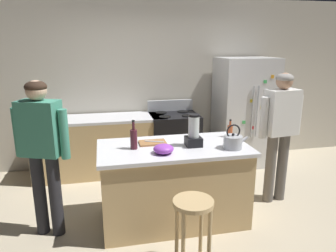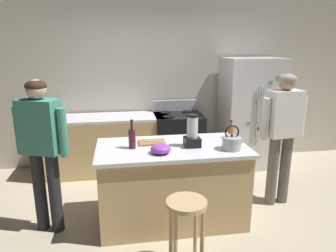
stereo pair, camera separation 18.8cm
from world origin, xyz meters
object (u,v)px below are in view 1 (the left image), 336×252
Objects in this scene: bottle_cooking_sauce at (230,131)px; tea_kettle at (233,141)px; person_by_sink_right at (280,126)px; chef_knife at (154,141)px; potted_plant at (43,109)px; blender_appliance at (194,133)px; cutting_board at (153,143)px; mixing_bowl at (163,149)px; refrigerator at (244,112)px; person_by_island_left at (42,145)px; kitchen_island at (173,184)px; bottle_wine at (134,139)px; bar_stool at (193,216)px; stove_range at (174,141)px.

tea_kettle is at bearing -108.68° from bottle_cooking_sauce.
person_by_sink_right is 7.54× the size of chef_knife.
potted_plant is 0.84× the size of blender_appliance.
tea_kettle is 0.89m from cutting_board.
tea_kettle is (0.76, -0.00, 0.03)m from mixing_bowl.
cutting_board is at bearing 157.24° from tea_kettle.
person_by_sink_right is 1.59m from chef_knife.
refrigerator reaches higher than person_by_sink_right.
person_by_island_left is at bearing 169.54° from mixing_bowl.
person_by_sink_right is 0.66m from bottle_cooking_sauce.
bottle_wine is at bearing -179.45° from kitchen_island.
kitchen_island is 1.47m from person_by_island_left.
refrigerator reaches higher than tea_kettle.
chef_knife is (1.40, -1.41, -0.15)m from potted_plant.
kitchen_island is at bearing 161.20° from tea_kettle.
refrigerator is 3.14m from potted_plant.
kitchen_island is 0.52m from cutting_board.
tea_kettle is at bearing -10.95° from bottle_wine.
bar_stool is 0.77m from mixing_bowl.
person_by_island_left is 7.68× the size of bottle_cooking_sauce.
blender_appliance is at bearing 24.41° from mixing_bowl.
chef_knife is at bearing -176.39° from bottle_cooking_sauce.
person_by_sink_right is at bearing -52.10° from stove_range.
refrigerator is 2.49m from bottle_wine.
bottle_wine reaches higher than bottle_cooking_sauce.
stove_range is (-1.18, 0.02, -0.43)m from refrigerator.
person_by_island_left is at bearing -152.47° from chef_knife.
chef_knife is (-0.18, 0.96, 0.40)m from bar_stool.
bottle_wine is at bearing -128.08° from chef_knife.
refrigerator reaches higher than person_by_island_left.
chef_knife is at bearing 96.46° from mixing_bowl.
person_by_island_left is (-1.72, -1.50, 0.54)m from stove_range.
person_by_island_left is at bearing -81.46° from potted_plant.
cutting_board is (-1.61, -0.05, -0.09)m from person_by_sink_right.
tea_kettle is (-0.14, -0.40, 0.00)m from bottle_cooking_sauce.
potted_plant is at bearing 179.08° from refrigerator.
blender_appliance is (-1.33, -1.54, 0.17)m from refrigerator.
kitchen_island is 0.93× the size of refrigerator.
cutting_board is at bearing 5.80° from person_by_island_left.
person_by_island_left reaches higher than bottle_wine.
bottle_cooking_sauce reaches higher than stove_range.
potted_plant is at bearing 179.25° from stove_range.
person_by_sink_right reaches higher than potted_plant.
bar_stool is at bearing -106.18° from blender_appliance.
bar_stool is at bearing -123.85° from refrigerator.
mixing_bowl is at bearing 179.78° from tea_kettle.
tea_kettle is at bearing 45.09° from bar_stool.
kitchen_island reaches higher than bar_stool.
person_by_sink_right is 7.68× the size of bottle_cooking_sauce.
person_by_island_left is at bearing 179.14° from kitchen_island.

